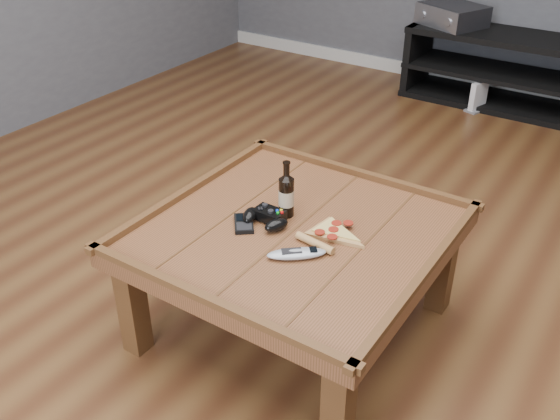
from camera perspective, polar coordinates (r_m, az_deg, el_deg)
The scene contains 11 objects.
ground at distance 2.48m, azimuth 1.26°, elevation -10.52°, with size 6.00×6.00×0.00m, color #492815.
baseboard at distance 4.93m, azimuth 20.57°, elevation 10.32°, with size 5.00×0.02×0.10m, color silver.
coffee_table at distance 2.24m, azimuth 1.38°, elevation -3.02°, with size 1.03×1.03×0.48m.
media_console at distance 4.65m, azimuth 20.21°, elevation 11.76°, with size 1.40×0.45×0.50m.
beer_bottle at distance 2.24m, azimuth 0.58°, elevation 1.45°, with size 0.06×0.06×0.22m.
game_controller at distance 2.22m, azimuth -1.31°, elevation -0.70°, with size 0.20×0.13×0.05m.
pizza_slice at distance 2.17m, azimuth 4.66°, elevation -2.17°, with size 0.20×0.29×0.03m.
smartphone at distance 2.22m, azimuth -3.33°, elevation -1.22°, with size 0.13×0.14×0.02m.
remote_control at distance 2.05m, azimuth 1.53°, elevation -4.00°, with size 0.19×0.17×0.03m.
av_receiver at distance 4.67m, azimuth 15.46°, elevation 16.81°, with size 0.50×0.47×0.14m.
game_console at distance 4.55m, azimuth 17.66°, elevation 9.75°, with size 0.14×0.18×0.21m.
Camera 1 is at (0.97, -1.57, 1.65)m, focal length 40.00 mm.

